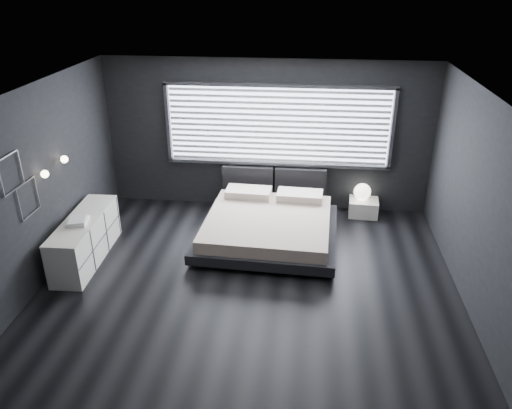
# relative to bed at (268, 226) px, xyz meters

# --- Properties ---
(room) EXTENTS (6.04, 6.00, 2.80)m
(room) POSITION_rel_bed_xyz_m (-0.15, -1.36, 1.13)
(room) COLOR black
(room) RESTS_ON ground
(window) EXTENTS (4.14, 0.09, 1.52)m
(window) POSITION_rel_bed_xyz_m (0.05, 1.34, 1.34)
(window) COLOR white
(window) RESTS_ON ground
(headboard) EXTENTS (1.96, 0.16, 0.52)m
(headboard) POSITION_rel_bed_xyz_m (-0.00, 1.28, 0.30)
(headboard) COLOR black
(headboard) RESTS_ON ground
(sconce_near) EXTENTS (0.18, 0.11, 0.11)m
(sconce_near) POSITION_rel_bed_xyz_m (-3.04, -1.31, 1.33)
(sconce_near) COLOR silver
(sconce_near) RESTS_ON ground
(sconce_far) EXTENTS (0.18, 0.11, 0.11)m
(sconce_far) POSITION_rel_bed_xyz_m (-3.04, -0.71, 1.33)
(sconce_far) COLOR silver
(sconce_far) RESTS_ON ground
(wall_art_upper) EXTENTS (0.01, 0.48, 0.48)m
(wall_art_upper) POSITION_rel_bed_xyz_m (-3.13, -1.91, 1.58)
(wall_art_upper) COLOR #47474C
(wall_art_upper) RESTS_ON ground
(wall_art_lower) EXTENTS (0.01, 0.48, 0.48)m
(wall_art_lower) POSITION_rel_bed_xyz_m (-3.13, -1.66, 1.11)
(wall_art_lower) COLOR #47474C
(wall_art_lower) RESTS_ON ground
(bed) EXTENTS (2.37, 2.27, 0.59)m
(bed) POSITION_rel_bed_xyz_m (0.00, 0.00, 0.00)
(bed) COLOR black
(bed) RESTS_ON ground
(nightstand) EXTENTS (0.56, 0.47, 0.31)m
(nightstand) POSITION_rel_bed_xyz_m (1.69, 1.14, -0.12)
(nightstand) COLOR white
(nightstand) RESTS_ON ground
(orb_lamp) EXTENTS (0.31, 0.31, 0.31)m
(orb_lamp) POSITION_rel_bed_xyz_m (1.64, 1.17, 0.19)
(orb_lamp) COLOR white
(orb_lamp) RESTS_ON nightstand
(dresser) EXTENTS (0.57, 1.81, 0.72)m
(dresser) POSITION_rel_bed_xyz_m (-2.80, -0.91, 0.08)
(dresser) COLOR white
(dresser) RESTS_ON ground
(book_stack) EXTENTS (0.36, 0.43, 0.08)m
(book_stack) POSITION_rel_bed_xyz_m (-2.81, -1.06, 0.48)
(book_stack) COLOR silver
(book_stack) RESTS_ON dresser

